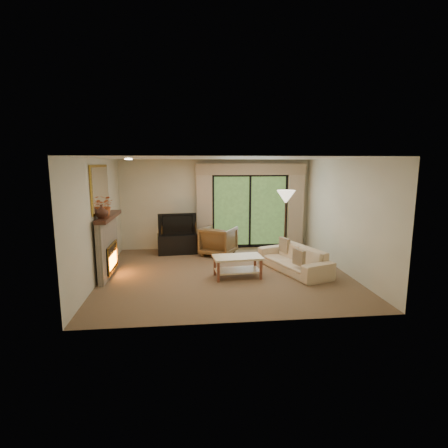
{
  "coord_description": "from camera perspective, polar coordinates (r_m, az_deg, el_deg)",
  "views": [
    {
      "loc": [
        -0.85,
        -7.64,
        2.5
      ],
      "look_at": [
        0.0,
        0.3,
        1.1
      ],
      "focal_mm": 28.0,
      "sensor_mm": 36.0,
      "label": 1
    }
  ],
  "objects": [
    {
      "name": "branches",
      "position": [
        8.03,
        -18.76,
        2.87
      ],
      "size": [
        0.45,
        0.41,
        0.43
      ],
      "primitive_type": "imported",
      "rotation": [
        0.0,
        0.0,
        -0.22
      ],
      "color": "#C25B29",
      "rests_on": "fireplace"
    },
    {
      "name": "sofa",
      "position": [
        8.34,
        11.3,
        -5.63
      ],
      "size": [
        1.38,
        2.12,
        0.58
      ],
      "primitive_type": "imported",
      "rotation": [
        0.0,
        0.0,
        -1.24
      ],
      "color": "beige",
      "rests_on": "floor"
    },
    {
      "name": "wall_front",
      "position": [
        5.34,
        3.21,
        -3.04
      ],
      "size": [
        5.0,
        0.0,
        5.0
      ],
      "primitive_type": "plane",
      "rotation": [
        -1.57,
        0.0,
        0.0
      ],
      "color": "beige",
      "rests_on": "ground"
    },
    {
      "name": "media_console",
      "position": [
        9.85,
        -7.59,
        -3.22
      ],
      "size": [
        1.13,
        0.59,
        0.54
      ],
      "primitive_type": "cube",
      "rotation": [
        0.0,
        0.0,
        0.1
      ],
      "color": "black",
      "rests_on": "floor"
    },
    {
      "name": "coffee_table",
      "position": [
        7.76,
        2.21,
        -7.0
      ],
      "size": [
        1.11,
        0.67,
        0.48
      ],
      "primitive_type": null,
      "rotation": [
        0.0,
        0.0,
        0.08
      ],
      "color": "beige",
      "rests_on": "floor"
    },
    {
      "name": "curtain_left",
      "position": [
        10.07,
        -3.22,
        2.52
      ],
      "size": [
        0.45,
        0.18,
        2.35
      ],
      "primitive_type": "cube",
      "color": "tan",
      "rests_on": "floor"
    },
    {
      "name": "tv",
      "position": [
        9.73,
        -7.66,
        0.07
      ],
      "size": [
        1.05,
        0.24,
        0.6
      ],
      "primitive_type": "imported",
      "rotation": [
        0.0,
        0.0,
        0.1
      ],
      "color": "black",
      "rests_on": "media_console"
    },
    {
      "name": "wall_back",
      "position": [
        10.24,
        -1.31,
        3.22
      ],
      "size": [
        5.0,
        0.0,
        5.0
      ],
      "primitive_type": "plane",
      "rotation": [
        1.57,
        0.0,
        0.0
      ],
      "color": "beige",
      "rests_on": "ground"
    },
    {
      "name": "wall_right",
      "position": [
        8.53,
        18.93,
        1.32
      ],
      "size": [
        0.0,
        5.0,
        5.0
      ],
      "primitive_type": "plane",
      "rotation": [
        1.57,
        0.0,
        -1.57
      ],
      "color": "beige",
      "rests_on": "ground"
    },
    {
      "name": "wall_left",
      "position": [
        7.96,
        -19.85,
        0.68
      ],
      "size": [
        0.0,
        5.0,
        5.0
      ],
      "primitive_type": "plane",
      "rotation": [
        1.57,
        0.0,
        1.57
      ],
      "color": "beige",
      "rests_on": "ground"
    },
    {
      "name": "pillow_far",
      "position": [
        8.8,
        9.84,
        -3.41
      ],
      "size": [
        0.21,
        0.37,
        0.36
      ],
      "primitive_type": "cube",
      "rotation": [
        0.0,
        0.0,
        0.33
      ],
      "color": "brown",
      "rests_on": "sofa"
    },
    {
      "name": "pillow_near",
      "position": [
        7.75,
        12.14,
        -5.34
      ],
      "size": [
        0.2,
        0.35,
        0.34
      ],
      "primitive_type": "cube",
      "rotation": [
        0.0,
        0.0,
        0.33
      ],
      "color": "brown",
      "rests_on": "sofa"
    },
    {
      "name": "mirror",
      "position": [
        8.07,
        -19.54,
        5.47
      ],
      "size": [
        0.07,
        1.45,
        1.02
      ],
      "primitive_type": null,
      "color": "gold",
      "rests_on": "wall_left"
    },
    {
      "name": "fireplace",
      "position": [
        8.24,
        -18.46,
        -3.3
      ],
      "size": [
        0.24,
        1.7,
        1.37
      ],
      "primitive_type": null,
      "color": "gray",
      "rests_on": "floor"
    },
    {
      "name": "floor_lamp",
      "position": [
        9.3,
        9.94,
        -0.1
      ],
      "size": [
        0.63,
        0.63,
        1.8
      ],
      "primitive_type": null,
      "rotation": [
        0.0,
        0.0,
        0.37
      ],
      "color": "beige",
      "rests_on": "floor"
    },
    {
      "name": "cornice",
      "position": [
        10.17,
        4.42,
        8.9
      ],
      "size": [
        3.2,
        0.24,
        0.32
      ],
      "primitive_type": "cube",
      "color": "tan",
      "rests_on": "wall_back"
    },
    {
      "name": "vase",
      "position": [
        7.66,
        -19.36,
        1.96
      ],
      "size": [
        0.32,
        0.32,
        0.28
      ],
      "primitive_type": "imported",
      "rotation": [
        0.0,
        0.0,
        -0.21
      ],
      "color": "#3D2015",
      "rests_on": "fireplace"
    },
    {
      "name": "floor",
      "position": [
        8.08,
        0.23,
        -8.07
      ],
      "size": [
        5.5,
        5.5,
        0.0
      ],
      "primitive_type": "plane",
      "color": "brown",
      "rests_on": "ground"
    },
    {
      "name": "armchair",
      "position": [
        9.56,
        -0.92,
        -2.78
      ],
      "size": [
        1.15,
        1.16,
        0.79
      ],
      "primitive_type": "imported",
      "rotation": [
        0.0,
        0.0,
        2.63
      ],
      "color": "brown",
      "rests_on": "floor"
    },
    {
      "name": "curtain_right",
      "position": [
        10.56,
        11.59,
        2.67
      ],
      "size": [
        0.45,
        0.18,
        2.35
      ],
      "primitive_type": "cube",
      "color": "tan",
      "rests_on": "floor"
    },
    {
      "name": "sliding_door",
      "position": [
        10.35,
        4.24,
        2.14
      ],
      "size": [
        2.26,
        0.1,
        2.16
      ],
      "primitive_type": null,
      "color": "black",
      "rests_on": "floor"
    },
    {
      "name": "ceiling",
      "position": [
        7.68,
        0.24,
        10.69
      ],
      "size": [
        5.5,
        5.5,
        0.0
      ],
      "primitive_type": "plane",
      "rotation": [
        3.14,
        0.0,
        0.0
      ],
      "color": "white",
      "rests_on": "ground"
    }
  ]
}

